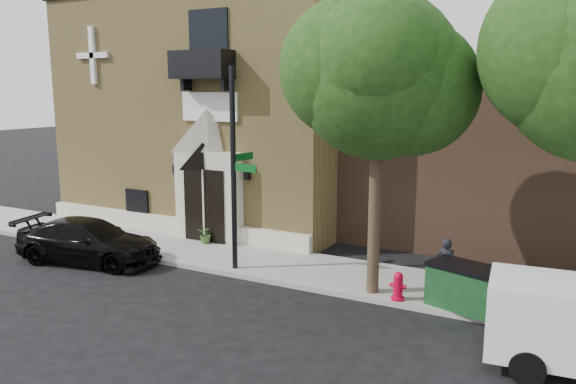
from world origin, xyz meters
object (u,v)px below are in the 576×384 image
(black_sedan, at_px, (89,241))
(dumpster, at_px, (464,286))
(pedestrian_near, at_px, (446,265))
(fire_hydrant, at_px, (398,286))
(street_sign, at_px, (234,169))

(black_sedan, distance_m, dumpster, 11.57)
(dumpster, bearing_deg, pedestrian_near, 144.20)
(dumpster, relative_size, pedestrian_near, 1.28)
(dumpster, bearing_deg, black_sedan, -155.72)
(fire_hydrant, bearing_deg, pedestrian_near, 49.62)
(street_sign, distance_m, fire_hydrant, 5.79)
(black_sedan, relative_size, street_sign, 0.80)
(street_sign, bearing_deg, dumpster, 8.75)
(black_sedan, relative_size, fire_hydrant, 6.47)
(street_sign, bearing_deg, pedestrian_near, 17.00)
(pedestrian_near, bearing_deg, black_sedan, 6.86)
(dumpster, xyz_separation_m, pedestrian_near, (-0.65, 0.88, 0.19))
(fire_hydrant, relative_size, pedestrian_near, 0.49)
(street_sign, height_order, fire_hydrant, street_sign)
(pedestrian_near, bearing_deg, dumpster, 121.85)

